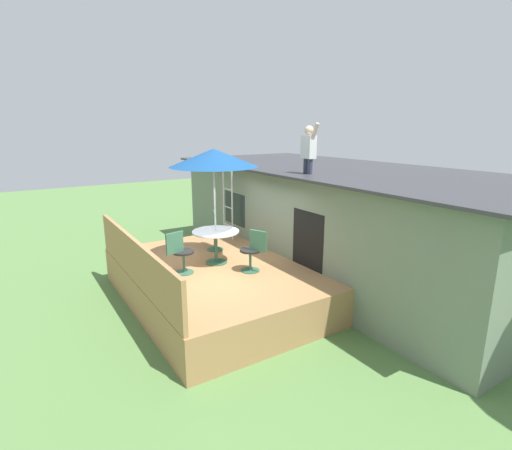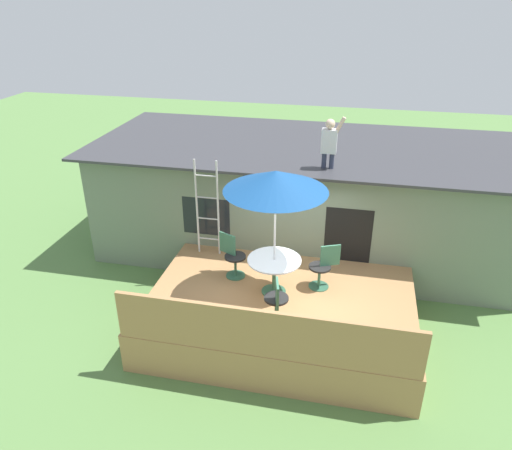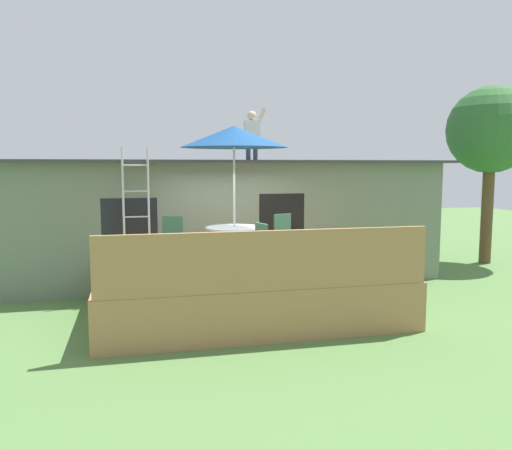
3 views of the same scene
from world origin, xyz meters
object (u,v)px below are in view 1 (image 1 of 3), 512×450
(person_figure, at_px, (309,146))
(patio_chair_left, at_px, (215,231))
(patio_umbrella, at_px, (214,158))
(patio_table, at_px, (216,238))
(patio_chair_near, at_px, (180,253))
(step_ladder, at_px, (228,198))
(patio_chair_right, at_px, (253,251))

(person_figure, relative_size, patio_chair_left, 1.21)
(patio_umbrella, distance_m, person_figure, 2.11)
(patio_table, bearing_deg, patio_chair_near, -76.99)
(patio_umbrella, bearing_deg, patio_table, 180.00)
(person_figure, bearing_deg, patio_umbrella, -111.78)
(step_ladder, relative_size, patio_chair_near, 2.39)
(step_ladder, bearing_deg, patio_chair_near, -48.46)
(patio_table, relative_size, patio_umbrella, 0.41)
(patio_chair_left, bearing_deg, patio_chair_right, 23.85)
(person_figure, xyz_separation_m, patio_chair_right, (0.14, -1.54, -2.11))
(patio_table, height_order, person_figure, person_figure)
(person_figure, height_order, patio_chair_right, person_figure)
(patio_table, relative_size, patio_chair_left, 1.13)
(patio_chair_right, relative_size, patio_chair_near, 1.00)
(step_ladder, height_order, patio_chair_right, step_ladder)
(patio_umbrella, distance_m, step_ladder, 2.45)
(patio_umbrella, relative_size, person_figure, 2.29)
(patio_chair_near, bearing_deg, patio_table, 0.00)
(patio_umbrella, distance_m, patio_chair_right, 2.14)
(patio_umbrella, bearing_deg, patio_chair_right, 23.86)
(patio_table, relative_size, step_ladder, 0.47)
(patio_chair_right, bearing_deg, step_ladder, -41.54)
(patio_umbrella, relative_size, patio_chair_left, 2.76)
(patio_umbrella, xyz_separation_m, step_ladder, (-1.71, 1.24, -1.25))
(patio_chair_left, bearing_deg, patio_table, -0.00)
(patio_chair_near, bearing_deg, patio_umbrella, 0.00)
(patio_umbrella, bearing_deg, person_figure, 68.22)
(patio_table, bearing_deg, patio_umbrella, 0.00)
(step_ladder, xyz_separation_m, patio_chair_left, (0.76, -0.80, -0.64))
(patio_table, xyz_separation_m, patio_umbrella, (0.00, 0.00, 1.76))
(person_figure, distance_m, patio_chair_near, 3.61)
(person_figure, bearing_deg, patio_chair_right, -84.83)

